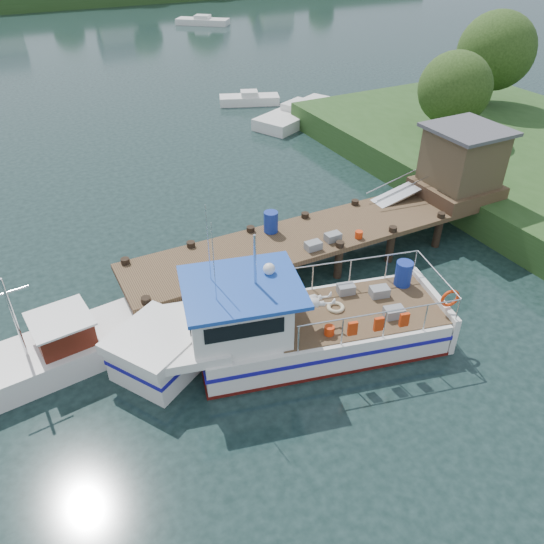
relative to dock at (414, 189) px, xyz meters
name	(u,v)px	position (x,y,z in m)	size (l,w,h in m)	color
ground_plane	(277,273)	(-6.51, -0.01, -2.24)	(160.00, 160.00, 0.00)	#182A28
dock	(414,189)	(0.00, 0.00, 0.00)	(16.60, 3.00, 4.78)	#4E3A25
lobster_boat	(280,328)	(-8.52, -3.97, -1.27)	(11.09, 5.30, 5.35)	silver
work_boat	(42,357)	(-15.43, -1.40, -1.66)	(7.01, 2.79, 3.67)	silver
moored_far	(203,21)	(10.92, 52.63, -1.83)	(6.40, 5.77, 1.10)	silver
moored_b	(249,99)	(2.04, 20.49, -1.89)	(4.57, 2.94, 0.96)	silver
moored_c	(300,113)	(3.59, 15.73, -1.81)	(7.77, 5.46, 1.17)	silver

